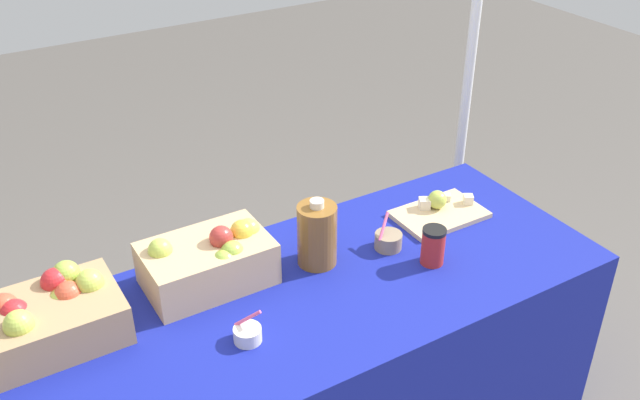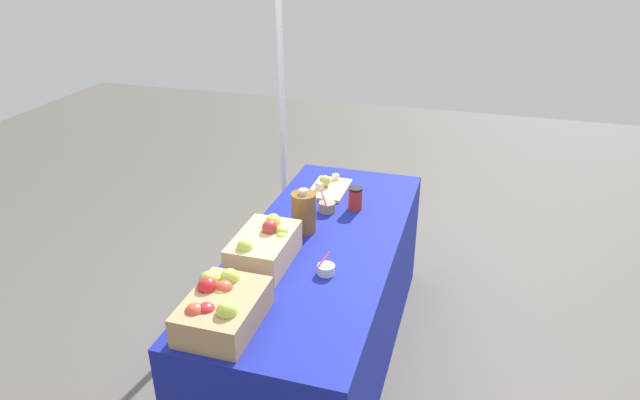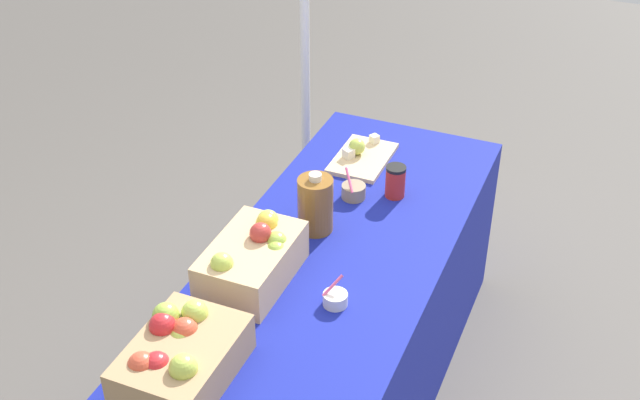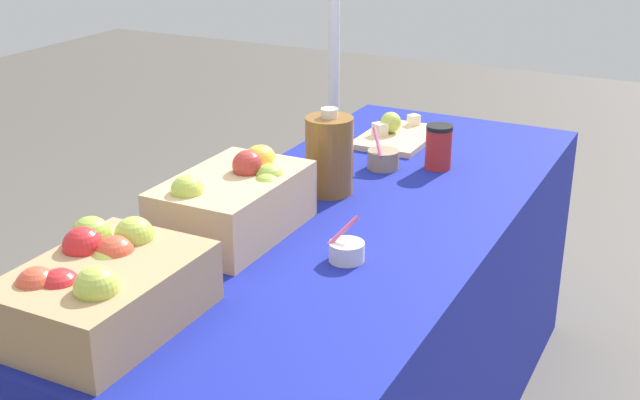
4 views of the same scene
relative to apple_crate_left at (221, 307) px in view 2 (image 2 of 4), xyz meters
The scene contains 10 objects.
ground_plane 1.11m from the apple_crate_left, 14.23° to the right, with size 10.00×10.00×0.00m, color #56514C.
table 0.87m from the apple_crate_left, 14.23° to the right, with size 1.90×0.76×0.74m, color navy.
apple_crate_left is the anchor object (origin of this frame).
apple_crate_middle 0.47m from the apple_crate_left, ahead, with size 0.38×0.24×0.19m.
cutting_board_front 1.33m from the apple_crate_left, ahead, with size 0.32×0.21×0.09m.
sample_bowl_near 0.55m from the apple_crate_left, 32.81° to the right, with size 0.08×0.08×0.10m.
sample_bowl_mid 1.06m from the apple_crate_left, ahead, with size 0.10×0.09×0.11m.
cider_jug 0.82m from the apple_crate_left, ahead, with size 0.13×0.13×0.23m.
coffee_cup 1.16m from the apple_crate_left, 13.39° to the right, with size 0.08×0.08×0.13m.
tent_pole 1.91m from the apple_crate_left, 12.78° to the left, with size 0.04×0.04×1.99m, color white.
Camera 2 is at (-2.33, -0.69, 2.14)m, focal length 31.65 mm.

